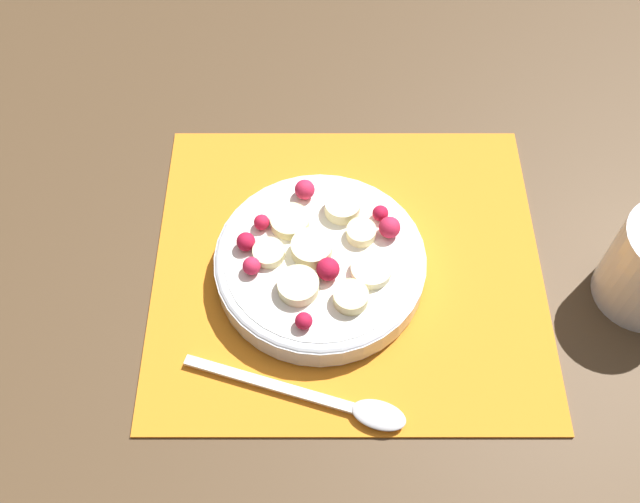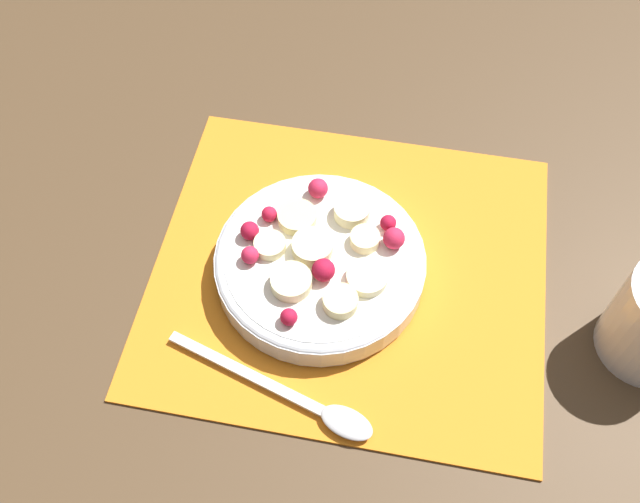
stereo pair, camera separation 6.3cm
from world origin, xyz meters
name	(u,v)px [view 2 (the right image)]	position (x,y,z in m)	size (l,w,h in m)	color
ground_plane	(349,271)	(0.00, 0.00, 0.00)	(3.00, 3.00, 0.00)	#4C3823
placemat	(349,269)	(0.00, 0.00, 0.00)	(0.36, 0.33, 0.01)	orange
fruit_bowl	(320,261)	(-0.03, -0.01, 0.02)	(0.19, 0.19, 0.05)	silver
spoon	(308,404)	(-0.01, -0.14, 0.01)	(0.19, 0.07, 0.01)	silver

